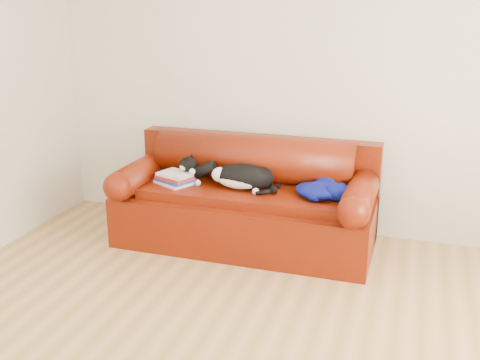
# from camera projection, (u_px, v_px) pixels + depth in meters

# --- Properties ---
(ground) EXTENTS (4.50, 4.50, 0.00)m
(ground) POSITION_uv_depth(u_px,v_px,m) (225.00, 349.00, 3.30)
(ground) COLOR olive
(ground) RESTS_ON ground
(room_shell) EXTENTS (4.52, 4.02, 2.61)m
(room_shell) POSITION_uv_depth(u_px,v_px,m) (247.00, 61.00, 2.77)
(room_shell) COLOR beige
(room_shell) RESTS_ON ground
(sofa_base) EXTENTS (2.10, 0.90, 0.50)m
(sofa_base) POSITION_uv_depth(u_px,v_px,m) (245.00, 217.00, 4.68)
(sofa_base) COLOR #430D02
(sofa_base) RESTS_ON ground
(sofa_back) EXTENTS (2.10, 1.01, 0.88)m
(sofa_back) POSITION_uv_depth(u_px,v_px,m) (254.00, 174.00, 4.81)
(sofa_back) COLOR #430D02
(sofa_back) RESTS_ON ground
(book_stack) EXTENTS (0.36, 0.34, 0.10)m
(book_stack) POSITION_uv_depth(u_px,v_px,m) (175.00, 178.00, 4.67)
(book_stack) COLOR beige
(book_stack) RESTS_ON sofa_base
(cat) EXTENTS (0.70, 0.27, 0.25)m
(cat) POSITION_uv_depth(u_px,v_px,m) (242.00, 177.00, 4.54)
(cat) COLOR black
(cat) RESTS_ON sofa_base
(blanket) EXTENTS (0.47, 0.37, 0.14)m
(blanket) POSITION_uv_depth(u_px,v_px,m) (322.00, 190.00, 4.35)
(blanket) COLOR #02124B
(blanket) RESTS_ON sofa_base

